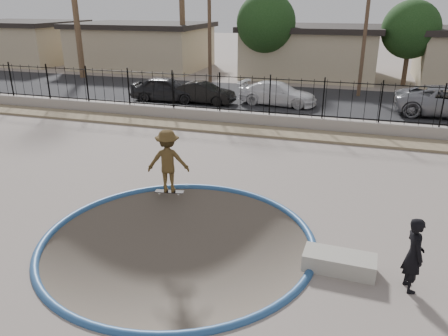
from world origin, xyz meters
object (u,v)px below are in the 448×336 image
skateboard (170,192)px  concrete_ledge (339,262)px  car_c (278,93)px  videographer (414,255)px  car_a (166,89)px  car_b (203,93)px  skater (168,164)px

skateboard → concrete_ledge: bearing=-37.3°
car_c → videographer: bearing=-154.3°
videographer → concrete_ledge: (-1.46, 0.26, -0.63)m
skateboard → car_c: 13.45m
car_a → car_c: bearing=-87.3°
skateboard → car_b: bearing=94.6°
concrete_ledge → car_a: 18.78m
car_c → car_a: bearing=104.2°
videographer → car_a: 19.87m
skater → videographer: skater is taller
car_c → car_b: bearing=108.6°
skater → car_c: bearing=-111.2°
videographer → concrete_ledge: size_ratio=1.04×
car_a → car_c: size_ratio=0.94×
concrete_ledge → car_b: (-8.73, 15.17, 0.45)m
videographer → car_b: videographer is taller
skater → skateboard: size_ratio=2.14×
skater → car_c: 13.44m
skater → concrete_ledge: (5.39, -2.73, -0.80)m
skateboard → videographer: videographer is taller
car_c → skater: bearing=-178.1°
skateboard → car_c: car_c is taller
car_b → car_c: bearing=-75.2°
skateboard → car_c: bearing=75.6°
skater → car_b: skater is taller
skateboard → car_a: (-5.68, 12.43, 0.69)m
videographer → car_b: 18.49m
skater → concrete_ledge: bearing=135.9°
skateboard → car_b: 12.89m
concrete_ledge → videographer: bearing=-10.1°
videographer → car_a: size_ratio=0.39×
skateboard → car_a: 13.68m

